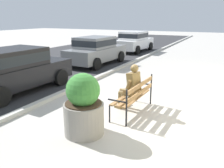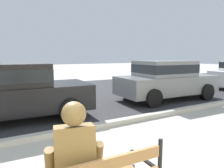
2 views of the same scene
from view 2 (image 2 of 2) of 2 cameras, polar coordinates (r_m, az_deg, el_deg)
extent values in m
cube|color=#2D2D30|center=(9.28, -26.68, -4.09)|extent=(60.00, 9.00, 0.01)
cube|color=#B2AFA8|center=(4.83, -23.09, -13.63)|extent=(60.00, 0.20, 0.12)
cube|color=black|center=(2.52, 8.50, -19.44)|extent=(0.05, 0.48, 0.03)
cube|color=brown|center=(2.05, -10.03, -18.16)|extent=(0.42, 0.37, 0.55)
sphere|color=brown|center=(1.90, -10.26, -7.92)|extent=(0.22, 0.22, 0.22)
cylinder|color=brown|center=(2.08, -16.46, -19.45)|extent=(0.13, 0.20, 0.29)
cylinder|color=brown|center=(2.11, -3.78, -18.65)|extent=(0.13, 0.20, 0.29)
cylinder|color=brown|center=(2.32, -4.26, -20.90)|extent=(0.14, 0.28, 0.10)
cube|color=black|center=(6.32, -24.96, -3.59)|extent=(4.18, 1.90, 0.70)
cube|color=black|center=(6.23, -26.67, 2.20)|extent=(2.21, 1.67, 0.60)
cube|color=black|center=(6.23, -26.67, 2.20)|extent=(2.22, 1.69, 0.33)
cylinder|color=black|center=(7.37, -14.72, -3.89)|extent=(0.65, 0.25, 0.64)
cylinder|color=black|center=(5.76, -10.96, -7.00)|extent=(0.65, 0.25, 0.64)
cube|color=slate|center=(8.82, 14.59, -0.10)|extent=(4.18, 1.90, 0.70)
cube|color=slate|center=(8.66, 14.00, 4.11)|extent=(2.21, 1.67, 0.60)
cube|color=black|center=(8.66, 14.00, 4.11)|extent=(2.22, 1.69, 0.33)
cylinder|color=black|center=(10.38, 16.90, -0.66)|extent=(0.65, 0.25, 0.64)
cylinder|color=black|center=(9.25, 24.24, -1.99)|extent=(0.65, 0.25, 0.64)
cylinder|color=black|center=(8.74, 4.25, -1.86)|extent=(0.65, 0.25, 0.64)
cylinder|color=black|center=(7.37, 11.20, -3.78)|extent=(0.65, 0.25, 0.64)
cylinder|color=black|center=(12.95, 26.12, 0.49)|extent=(0.65, 0.25, 0.64)
camera|label=1|loc=(5.27, -126.47, 4.47)|focal=37.22mm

